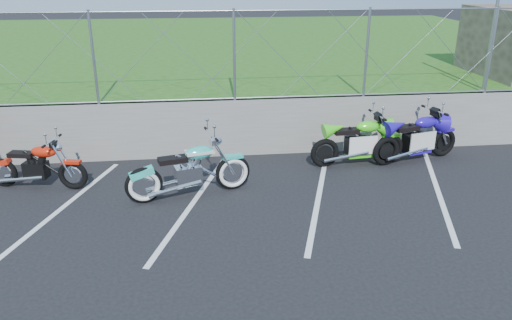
{
  "coord_description": "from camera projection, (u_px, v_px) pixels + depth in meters",
  "views": [
    {
      "loc": [
        0.17,
        -7.49,
        4.1
      ],
      "look_at": [
        1.22,
        1.3,
        0.68
      ],
      "focal_mm": 35.0,
      "sensor_mm": 36.0,
      "label": 1
    }
  ],
  "objects": [
    {
      "name": "chain_link_fence",
      "position": [
        188.0,
        57.0,
        10.81
      ],
      "size": [
        28.0,
        0.03,
        2.0
      ],
      "color": "gray",
      "rests_on": "retaining_wall"
    },
    {
      "name": "naked_orange",
      "position": [
        38.0,
        167.0,
        9.8
      ],
      "size": [
        2.02,
        0.69,
        1.02
      ],
      "rotation": [
        0.0,
        0.0,
        -0.21
      ],
      "color": "black",
      "rests_on": "ground"
    },
    {
      "name": "ground",
      "position": [
        194.0,
        228.0,
        8.4
      ],
      "size": [
        90.0,
        90.0,
        0.0
      ],
      "primitive_type": "plane",
      "color": "black",
      "rests_on": "ground"
    },
    {
      "name": "grass_field",
      "position": [
        192.0,
        57.0,
        20.67
      ],
      "size": [
        30.0,
        20.0,
        1.3
      ],
      "primitive_type": "cube",
      "color": "#224E14",
      "rests_on": "ground"
    },
    {
      "name": "sign_pole",
      "position": [
        494.0,
        27.0,
        11.8
      ],
      "size": [
        0.08,
        0.08,
        3.0
      ],
      "primitive_type": "cylinder",
      "color": "gray",
      "rests_on": "grass_field"
    },
    {
      "name": "retaining_wall",
      "position": [
        192.0,
        129.0,
        11.41
      ],
      "size": [
        30.0,
        0.22,
        1.3
      ],
      "primitive_type": "cube",
      "color": "slate",
      "rests_on": "ground"
    },
    {
      "name": "sportbike_blue",
      "position": [
        417.0,
        140.0,
        11.19
      ],
      "size": [
        2.19,
        0.83,
        1.15
      ],
      "rotation": [
        0.0,
        0.0,
        0.25
      ],
      "color": "black",
      "rests_on": "ground"
    },
    {
      "name": "sportbike_green",
      "position": [
        359.0,
        143.0,
        10.99
      ],
      "size": [
        2.18,
        0.78,
        1.13
      ],
      "rotation": [
        0.0,
        0.0,
        0.1
      ],
      "color": "black",
      "rests_on": "ground"
    },
    {
      "name": "cruiser_turquoise",
      "position": [
        191.0,
        172.0,
        9.45
      ],
      "size": [
        2.39,
        0.84,
        1.21
      ],
      "rotation": [
        0.0,
        0.0,
        0.25
      ],
      "color": "black",
      "rests_on": "ground"
    },
    {
      "name": "parking_lines",
      "position": [
        257.0,
        199.0,
        9.46
      ],
      "size": [
        18.29,
        4.31,
        0.01
      ],
      "color": "silver",
      "rests_on": "ground"
    }
  ]
}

